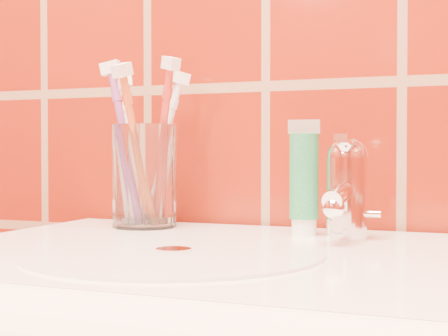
% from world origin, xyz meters
% --- Properties ---
extents(glass_tumbler, '(0.11, 0.11, 0.14)m').
position_xyz_m(glass_tumbler, '(-0.14, 1.11, 0.92)').
color(glass_tumbler, white).
rests_on(glass_tumbler, pedestal_sink).
extents(toothpaste_tube, '(0.04, 0.04, 0.14)m').
position_xyz_m(toothpaste_tube, '(0.08, 1.11, 0.92)').
color(toothpaste_tube, white).
rests_on(toothpaste_tube, pedestal_sink).
extents(faucet, '(0.05, 0.11, 0.12)m').
position_xyz_m(faucet, '(0.14, 1.09, 0.91)').
color(faucet, white).
rests_on(faucet, pedestal_sink).
extents(toothbrush_0, '(0.06, 0.14, 0.23)m').
position_xyz_m(toothbrush_0, '(-0.14, 1.08, 0.96)').
color(toothbrush_0, '#C55222').
rests_on(toothbrush_0, glass_tumbler).
extents(toothbrush_1, '(0.13, 0.13, 0.22)m').
position_xyz_m(toothbrush_1, '(-0.17, 1.12, 0.95)').
color(toothbrush_1, white).
rests_on(toothbrush_1, glass_tumbler).
extents(toothbrush_2, '(0.12, 0.11, 0.22)m').
position_xyz_m(toothbrush_2, '(-0.13, 1.14, 0.95)').
color(toothbrush_2, white).
rests_on(toothbrush_2, glass_tumbler).
extents(toothbrush_3, '(0.12, 0.11, 0.23)m').
position_xyz_m(toothbrush_3, '(-0.12, 1.11, 0.96)').
color(toothbrush_3, '#B53226').
rests_on(toothbrush_3, glass_tumbler).
extents(toothbrush_4, '(0.09, 0.08, 0.23)m').
position_xyz_m(toothbrush_4, '(-0.16, 1.10, 0.96)').
color(toothbrush_4, '#874696').
rests_on(toothbrush_4, glass_tumbler).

